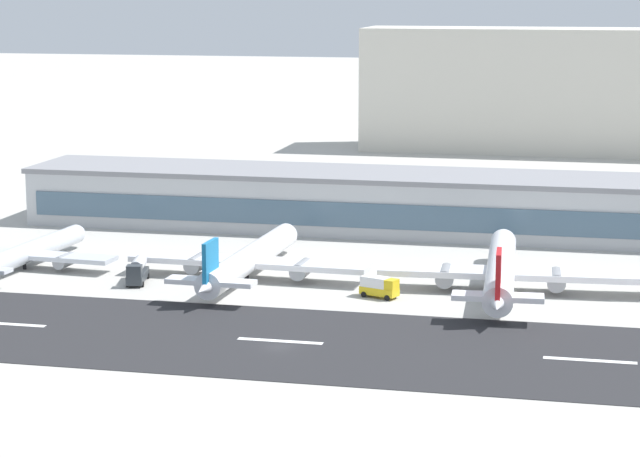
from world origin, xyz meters
TOP-DOWN VIEW (x-y plane):
  - ground_plane at (0.00, 0.00)m, footprint 1400.00×1400.00m
  - runway_strip at (0.00, 2.70)m, footprint 800.00×35.47m
  - runway_centreline_dash_3 at (-41.27, 2.70)m, footprint 12.00×1.20m
  - runway_centreline_dash_4 at (-0.58, 2.70)m, footprint 12.00×1.20m
  - runway_centreline_dash_5 at (40.99, 2.70)m, footprint 12.00×1.20m
  - terminal_building at (4.31, 85.75)m, footprint 154.86×22.52m
  - distant_hotel_block at (39.64, 217.90)m, footprint 137.02×27.27m
  - airliner_black_tail_gate_0 at (-54.84, 37.19)m, footprint 32.51×39.34m
  - airliner_blue_tail_gate_1 at (-15.22, 37.50)m, footprint 40.89×48.15m
  - airliner_red_tail_gate_2 at (26.45, 37.54)m, footprint 39.16×51.13m
  - service_fuel_truck_0 at (-32.17, 31.55)m, footprint 4.32×8.86m
  - service_box_truck_1 at (8.30, 30.40)m, footprint 6.46×4.34m

SIDE VIEW (x-z plane):
  - ground_plane at x=0.00m, z-range 0.00..0.00m
  - runway_strip at x=0.00m, z-range 0.00..0.08m
  - runway_centreline_dash_3 at x=-41.27m, z-range 0.08..0.09m
  - runway_centreline_dash_4 at x=-0.58m, z-range 0.08..0.09m
  - runway_centreline_dash_5 at x=40.99m, z-range 0.08..0.09m
  - service_box_truck_1 at x=8.30m, z-range 0.16..3.41m
  - service_fuel_truck_0 at x=-32.17m, z-range 0.05..4.00m
  - airliner_black_tail_gate_0 at x=-54.84m, z-range -1.49..6.72m
  - airliner_blue_tail_gate_1 at x=-15.22m, z-range -1.82..8.22m
  - airliner_red_tail_gate_2 at x=26.45m, z-range -1.93..8.74m
  - terminal_building at x=4.31m, z-range 0.00..11.63m
  - distant_hotel_block at x=39.64m, z-range 0.00..35.96m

